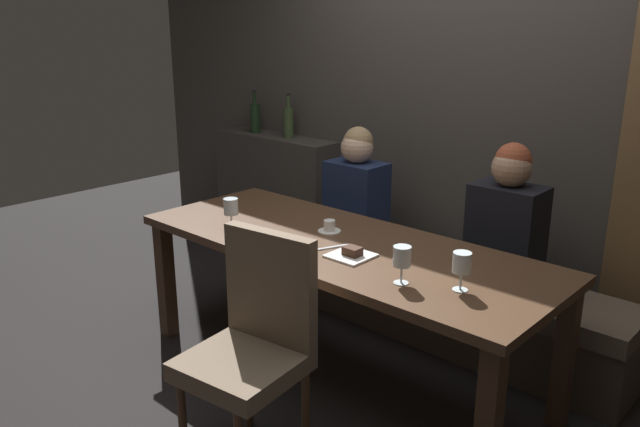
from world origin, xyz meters
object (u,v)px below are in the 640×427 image
object	(u,v)px
wine_glass_near_right	(231,207)
wine_bottle_pale_label	(289,121)
dining_table	(340,258)
banquette_bench	(416,293)
chair_near_side	(254,336)
fork_on_table	(333,247)
wine_glass_end_right	(402,258)
wine_bottle_dark_red	(255,117)
diner_bearded	(507,220)
dessert_plate	(351,254)
espresso_cup	(329,227)
diner_redhead	(356,188)
wine_glass_far_left	(462,264)

from	to	relation	value
wine_glass_near_right	wine_bottle_pale_label	bearing A→B (deg)	123.73
dining_table	banquette_bench	size ratio (longest dim) A/B	0.88
chair_near_side	fork_on_table	world-z (taller)	chair_near_side
wine_bottle_pale_label	wine_glass_end_right	bearing A→B (deg)	-33.29
wine_bottle_dark_red	wine_glass_end_right	distance (m)	2.62
dining_table	diner_bearded	xyz separation A→B (m)	(0.54, 0.69, 0.16)
diner_bearded	dessert_plate	world-z (taller)	diner_bearded
wine_bottle_pale_label	fork_on_table	distance (m)	1.87
wine_bottle_dark_red	espresso_cup	distance (m)	1.91
dessert_plate	fork_on_table	bearing A→B (deg)	165.48
banquette_bench	diner_redhead	size ratio (longest dim) A/B	3.45
diner_bearded	wine_glass_end_right	size ratio (longest dim) A/B	4.64
fork_on_table	wine_glass_far_left	bearing A→B (deg)	19.51
dining_table	espresso_cup	world-z (taller)	espresso_cup
wine_glass_near_right	espresso_cup	world-z (taller)	wine_glass_near_right
dessert_plate	espresso_cup	bearing A→B (deg)	147.50
wine_glass_near_right	wine_glass_end_right	bearing A→B (deg)	0.41
wine_bottle_pale_label	fork_on_table	world-z (taller)	wine_bottle_pale_label
wine_glass_end_right	dessert_plate	bearing A→B (deg)	164.56
diner_bearded	fork_on_table	size ratio (longest dim) A/B	4.47
wine_glass_near_right	chair_near_side	bearing A→B (deg)	-34.49
dessert_plate	wine_bottle_pale_label	bearing A→B (deg)	143.47
diner_redhead	diner_bearded	size ratio (longest dim) A/B	0.95
dining_table	wine_glass_far_left	bearing A→B (deg)	-8.91
wine_glass_near_right	dessert_plate	distance (m)	0.75
espresso_cup	dessert_plate	distance (m)	0.37
wine_bottle_dark_red	espresso_cup	xyz separation A→B (m)	(1.62, -0.96, -0.30)
dessert_plate	diner_redhead	bearing A→B (deg)	128.02
dining_table	chair_near_side	bearing A→B (deg)	-77.71
diner_redhead	chair_near_side	bearing A→B (deg)	-66.00
chair_near_side	wine_glass_end_right	distance (m)	0.69
wine_glass_end_right	espresso_cup	distance (m)	0.73
wine_bottle_pale_label	wine_glass_end_right	distance (m)	2.33
diner_bearded	dessert_plate	xyz separation A→B (m)	(-0.37, -0.81, -0.05)
dining_table	wine_glass_end_right	distance (m)	0.60
wine_glass_far_left	fork_on_table	bearing A→B (deg)	177.65
dining_table	fork_on_table	world-z (taller)	fork_on_table
wine_glass_near_right	espresso_cup	size ratio (longest dim) A/B	1.37
chair_near_side	diner_bearded	bearing A→B (deg)	74.76
diner_bearded	espresso_cup	bearing A→B (deg)	-138.13
banquette_bench	diner_bearded	size ratio (longest dim) A/B	3.29
wine_glass_near_right	fork_on_table	size ratio (longest dim) A/B	0.96
espresso_cup	fork_on_table	world-z (taller)	espresso_cup
dining_table	fork_on_table	xyz separation A→B (m)	(0.03, -0.09, 0.09)
diner_bearded	espresso_cup	distance (m)	0.92
wine_bottle_dark_red	wine_bottle_pale_label	distance (m)	0.35
wine_glass_far_left	wine_bottle_pale_label	bearing A→B (deg)	151.56
diner_redhead	fork_on_table	bearing A→B (deg)	-57.42
chair_near_side	fork_on_table	size ratio (longest dim) A/B	5.76
dining_table	wine_bottle_pale_label	bearing A→B (deg)	143.36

